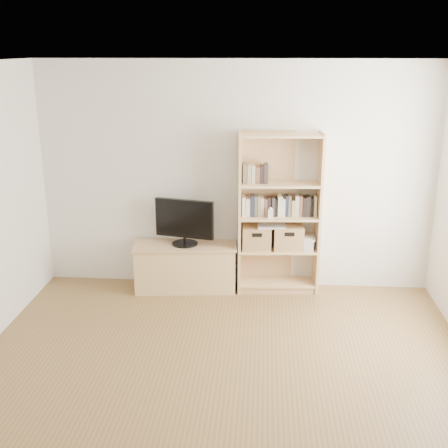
# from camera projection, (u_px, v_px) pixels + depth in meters

# --- Properties ---
(floor) EXTENTS (4.50, 5.00, 0.01)m
(floor) POSITION_uv_depth(u_px,v_px,m) (218.00, 409.00, 4.40)
(floor) COLOR brown
(floor) RESTS_ON ground
(back_wall) EXTENTS (4.50, 0.02, 2.60)m
(back_wall) POSITION_uv_depth(u_px,v_px,m) (236.00, 177.00, 6.39)
(back_wall) COLOR silver
(back_wall) RESTS_ON floor
(ceiling) EXTENTS (4.50, 5.00, 0.01)m
(ceiling) POSITION_uv_depth(u_px,v_px,m) (216.00, 66.00, 3.62)
(ceiling) COLOR white
(ceiling) RESTS_ON back_wall
(tv_stand) EXTENTS (1.18, 0.53, 0.52)m
(tv_stand) POSITION_uv_depth(u_px,v_px,m) (185.00, 267.00, 6.54)
(tv_stand) COLOR tan
(tv_stand) RESTS_ON floor
(bookshelf) EXTENTS (0.94, 0.39, 1.84)m
(bookshelf) POSITION_uv_depth(u_px,v_px,m) (279.00, 214.00, 6.31)
(bookshelf) COLOR tan
(bookshelf) RESTS_ON floor
(television) EXTENTS (0.68, 0.20, 0.54)m
(television) POSITION_uv_depth(u_px,v_px,m) (184.00, 222.00, 6.37)
(television) COLOR black
(television) RESTS_ON tv_stand
(books_row_mid) EXTENTS (0.79, 0.22, 0.21)m
(books_row_mid) POSITION_uv_depth(u_px,v_px,m) (279.00, 206.00, 6.31)
(books_row_mid) COLOR beige
(books_row_mid) RESTS_ON bookshelf
(books_row_upper) EXTENTS (0.36, 0.16, 0.19)m
(books_row_upper) POSITION_uv_depth(u_px,v_px,m) (261.00, 174.00, 6.20)
(books_row_upper) COLOR beige
(books_row_upper) RESTS_ON bookshelf
(baby_monitor) EXTENTS (0.06, 0.04, 0.11)m
(baby_monitor) POSITION_uv_depth(u_px,v_px,m) (270.00, 214.00, 6.21)
(baby_monitor) COLOR white
(baby_monitor) RESTS_ON bookshelf
(basket_left) EXTENTS (0.33, 0.28, 0.26)m
(basket_left) POSITION_uv_depth(u_px,v_px,m) (257.00, 237.00, 6.39)
(basket_left) COLOR #B07C4F
(basket_left) RESTS_ON bookshelf
(basket_right) EXTENTS (0.35, 0.30, 0.27)m
(basket_right) POSITION_uv_depth(u_px,v_px,m) (288.00, 237.00, 6.39)
(basket_right) COLOR #B07C4F
(basket_right) RESTS_ON bookshelf
(laptop) EXTENTS (0.32, 0.23, 0.02)m
(laptop) POSITION_uv_depth(u_px,v_px,m) (271.00, 226.00, 6.34)
(laptop) COLOR silver
(laptop) RESTS_ON basket_left
(magazine_stack) EXTENTS (0.24, 0.31, 0.13)m
(magazine_stack) POSITION_uv_depth(u_px,v_px,m) (306.00, 243.00, 6.41)
(magazine_stack) COLOR beige
(magazine_stack) RESTS_ON bookshelf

